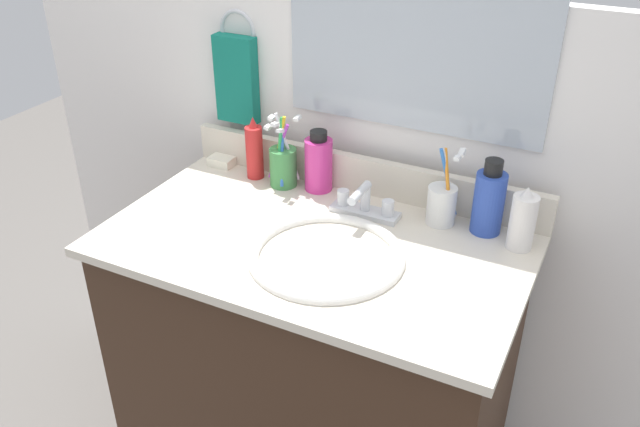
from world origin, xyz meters
TOP-DOWN VIEW (x-y plane):
  - vanity_cabinet at (0.00, 0.00)m, footprint 0.87×0.48m
  - countertop at (0.00, 0.00)m, footprint 0.91×0.53m
  - backsplash at (0.00, 0.25)m, footprint 0.91×0.02m
  - back_wall at (0.00, 0.31)m, footprint 2.01×0.04m
  - mirror_panel at (0.10, 0.29)m, footprint 0.60×0.01m
  - towel_ring at (-0.35, 0.29)m, footprint 0.10×0.01m
  - hand_towel at (-0.35, 0.27)m, footprint 0.11×0.04m
  - sink_basin at (0.06, -0.05)m, footprint 0.33×0.33m
  - faucet at (0.06, 0.15)m, footprint 0.16×0.10m
  - bottle_shampoo_blue at (0.32, 0.20)m, footprint 0.07×0.07m
  - bottle_soap_pink at (-0.10, 0.22)m, footprint 0.07×0.07m
  - bottle_spray_red at (-0.27, 0.20)m, footprint 0.04×0.04m
  - bottle_lotion_white at (0.40, 0.17)m, footprint 0.05×0.05m
  - cup_white_ceramic at (0.22, 0.19)m, footprint 0.07×0.07m
  - cup_green at (-0.18, 0.20)m, footprint 0.08×0.08m
  - soap_bar at (-0.38, 0.22)m, footprint 0.06×0.04m

SIDE VIEW (x-z plane):
  - vanity_cabinet at x=0.00m, z-range 0.00..0.81m
  - back_wall at x=0.00m, z-range 0.00..1.30m
  - sink_basin at x=0.06m, z-range 0.74..0.85m
  - countertop at x=0.00m, z-range 0.81..0.83m
  - soap_bar at x=-0.38m, z-range 0.83..0.85m
  - faucet at x=0.06m, z-range 0.82..0.90m
  - backsplash at x=0.00m, z-range 0.83..0.92m
  - cup_white_ceramic at x=0.22m, z-range 0.79..0.97m
  - cup_green at x=-0.18m, z-range 0.79..0.98m
  - bottle_lotion_white at x=0.40m, z-range 0.82..0.96m
  - bottle_soap_pink at x=-0.10m, z-range 0.82..0.97m
  - bottle_spray_red at x=-0.27m, z-range 0.82..0.98m
  - bottle_shampoo_blue at x=0.32m, z-range 0.82..0.99m
  - hand_towel at x=-0.35m, z-range 0.94..1.16m
  - towel_ring at x=-0.35m, z-range 1.12..1.22m
  - mirror_panel at x=0.10m, z-range 1.00..1.56m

